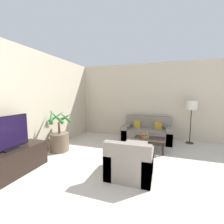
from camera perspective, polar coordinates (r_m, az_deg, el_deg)
The scene contains 14 objects.
wall_back at distance 5.68m, azimuth 23.80°, elevation 3.78°, with size 8.75×0.06×2.70m.
wall_left at distance 4.09m, azimuth -30.46°, elevation 2.48°, with size 0.06×7.48×2.70m.
tv_console at distance 3.67m, azimuth -34.06°, elevation -15.66°, with size 0.49×1.40×0.52m.
television at distance 3.49m, azimuth -34.67°, elevation -6.61°, with size 0.18×0.80×0.66m.
potted_palm at distance 4.51m, azimuth -19.35°, elevation -9.30°, with size 0.69×0.68×1.21m.
sofa_loveseat at distance 5.35m, azimuth 13.15°, elevation -7.72°, with size 1.61×0.82×0.81m.
floor_lamp at distance 5.38m, azimuth 28.08°, elevation 1.55°, with size 0.33×0.33×1.39m.
coffee_table at distance 4.43m, azimuth 13.96°, elevation -10.35°, with size 0.84×0.58×0.35m.
fruit_bowl at distance 4.46m, azimuth 12.56°, elevation -9.24°, with size 0.23×0.23×0.05m.
apple_red at distance 4.39m, azimuth 11.91°, elevation -8.66°, with size 0.07×0.07×0.07m.
apple_green at distance 4.49m, azimuth 13.12°, elevation -8.29°, with size 0.08×0.08×0.08m.
orange_fruit at distance 4.47m, azimuth 11.85°, elevation -8.27°, with size 0.09×0.09×0.09m.
armchair at distance 3.13m, azimuth 6.93°, elevation -18.71°, with size 0.84×0.86×0.75m.
ottoman at distance 3.85m, azimuth 9.03°, elevation -14.43°, with size 0.53×0.46×0.40m.
Camera 1 is at (-0.53, 0.26, 1.59)m, focal length 24.00 mm.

